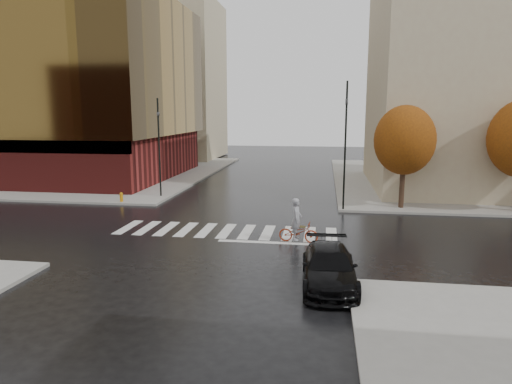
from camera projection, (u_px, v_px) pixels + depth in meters
ground at (224, 234)px, 23.67m from camera, size 120.00×120.00×0.00m
sidewalk_nw at (70, 172)px, 47.17m from camera, size 30.00×30.00×0.15m
sidewalk_ne at (503, 181)px, 41.02m from camera, size 30.00×30.00×0.15m
crosswalk at (226, 231)px, 24.15m from camera, size 12.00×3.00×0.01m
office_glass at (36, 89)px, 42.95m from camera, size 27.00×19.00×16.00m
building_ne_tan at (479, 74)px, 36.12m from camera, size 16.00×16.00×18.00m
building_nw_far at (166, 81)px, 60.25m from camera, size 14.00×12.00×20.00m
tree_ne_a at (405, 140)px, 28.62m from camera, size 3.80×3.80×6.50m
sedan at (329, 267)px, 16.55m from camera, size 2.14×4.81×1.37m
cyclist at (298, 227)px, 22.00m from camera, size 1.96×0.86×2.16m
traffic_light_nw at (159, 141)px, 32.69m from camera, size 0.22×0.20×7.03m
traffic_light_ne at (346, 136)px, 28.09m from camera, size 0.17×0.20×7.93m
fire_hydrant at (121, 196)px, 31.17m from camera, size 0.23×0.23×0.65m
manhole at (301, 227)px, 25.04m from camera, size 0.59×0.59×0.01m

